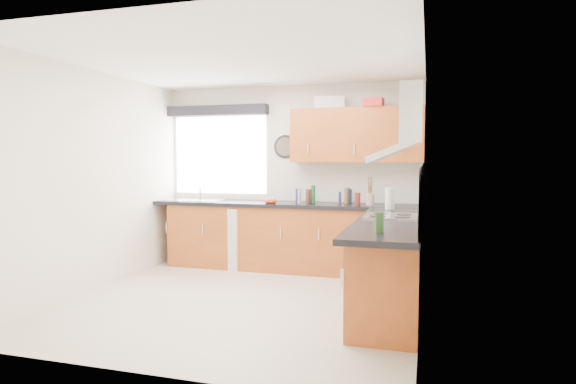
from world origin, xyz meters
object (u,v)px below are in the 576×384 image
(oven, at_px, (390,264))
(washing_machine, at_px, (232,236))
(extractor_hood, at_px, (403,131))
(upper_cabinets, at_px, (356,135))

(oven, height_order, washing_machine, oven)
(extractor_hood, xyz_separation_m, upper_cabinets, (-0.65, 1.33, 0.03))
(upper_cabinets, distance_m, washing_machine, 2.21)
(washing_machine, bearing_deg, upper_cabinets, 17.91)
(oven, height_order, upper_cabinets, upper_cabinets)
(extractor_hood, distance_m, upper_cabinets, 1.48)
(washing_machine, bearing_deg, extractor_hood, -12.87)
(upper_cabinets, xyz_separation_m, washing_machine, (-1.72, -0.10, -1.38))
(extractor_hood, distance_m, washing_machine, 2.99)
(oven, relative_size, upper_cabinets, 0.50)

